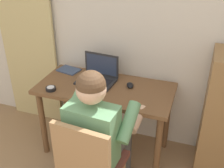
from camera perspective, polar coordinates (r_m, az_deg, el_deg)
name	(u,v)px	position (r m, az deg, el deg)	size (l,w,h in m)	color
wall_back	(153,21)	(2.51, 8.34, 12.62)	(4.80, 0.05, 2.50)	beige
curtain_panel	(26,27)	(3.01, -17.34, 11.18)	(0.62, 0.03, 2.18)	#CCB77A
desk	(105,97)	(2.53, -1.39, -2.78)	(1.21, 0.58, 0.72)	brown
chair	(90,163)	(2.08, -4.62, -15.89)	(0.45, 0.43, 0.87)	brown
person_seated	(100,128)	(2.08, -2.47, -9.09)	(0.56, 0.61, 1.19)	#4C4C4C
laptop	(98,75)	(2.56, -2.92, 1.76)	(0.36, 0.28, 0.24)	#232326
computer_mouse	(130,85)	(2.48, 3.72, -0.23)	(0.06, 0.10, 0.03)	black
desk_clock	(51,89)	(2.48, -12.50, -0.93)	(0.09, 0.09, 0.03)	black
notebook_pad	(69,70)	(2.80, -8.88, 2.86)	(0.21, 0.15, 0.01)	#3D4C6B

